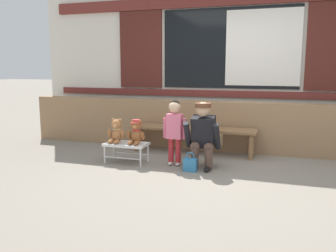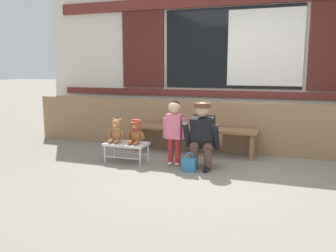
{
  "view_description": "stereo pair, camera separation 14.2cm",
  "coord_description": "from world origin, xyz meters",
  "px_view_note": "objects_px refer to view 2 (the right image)",
  "views": [
    {
      "loc": [
        0.95,
        -4.56,
        1.43
      ],
      "look_at": [
        -0.68,
        0.44,
        0.55
      ],
      "focal_mm": 37.87,
      "sensor_mm": 36.0,
      "label": 1
    },
    {
      "loc": [
        1.08,
        -4.51,
        1.43
      ],
      "look_at": [
        -0.68,
        0.44,
        0.55
      ],
      "focal_mm": 37.87,
      "sensor_mm": 36.0,
      "label": 2
    }
  ],
  "objects_px": {
    "small_display_bench": "(126,145)",
    "adult_crouching": "(203,135)",
    "wooden_bench_long": "(193,131)",
    "handbag_on_ground": "(189,165)",
    "teddy_bear_plain": "(117,131)",
    "teddy_bear_with_hat": "(136,132)",
    "child_standing": "(174,125)"
  },
  "relations": [
    {
      "from": "small_display_bench",
      "to": "adult_crouching",
      "type": "relative_size",
      "value": 0.67
    },
    {
      "from": "small_display_bench",
      "to": "adult_crouching",
      "type": "xyz_separation_m",
      "value": [
        1.16,
        0.09,
        0.21
      ]
    },
    {
      "from": "small_display_bench",
      "to": "adult_crouching",
      "type": "height_order",
      "value": "adult_crouching"
    },
    {
      "from": "wooden_bench_long",
      "to": "handbag_on_ground",
      "type": "distance_m",
      "value": 1.07
    },
    {
      "from": "small_display_bench",
      "to": "handbag_on_ground",
      "type": "xyz_separation_m",
      "value": [
        1.03,
        -0.14,
        -0.17
      ]
    },
    {
      "from": "wooden_bench_long",
      "to": "small_display_bench",
      "type": "distance_m",
      "value": 1.19
    },
    {
      "from": "teddy_bear_plain",
      "to": "teddy_bear_with_hat",
      "type": "distance_m",
      "value": 0.32
    },
    {
      "from": "child_standing",
      "to": "adult_crouching",
      "type": "xyz_separation_m",
      "value": [
        0.43,
        -0.0,
        -0.11
      ]
    },
    {
      "from": "wooden_bench_long",
      "to": "handbag_on_ground",
      "type": "height_order",
      "value": "wooden_bench_long"
    },
    {
      "from": "child_standing",
      "to": "small_display_bench",
      "type": "bearing_deg",
      "value": -172.6
    },
    {
      "from": "child_standing",
      "to": "handbag_on_ground",
      "type": "relative_size",
      "value": 3.52
    },
    {
      "from": "teddy_bear_with_hat",
      "to": "child_standing",
      "type": "bearing_deg",
      "value": 9.24
    },
    {
      "from": "wooden_bench_long",
      "to": "child_standing",
      "type": "height_order",
      "value": "child_standing"
    },
    {
      "from": "teddy_bear_plain",
      "to": "child_standing",
      "type": "distance_m",
      "value": 0.9
    },
    {
      "from": "child_standing",
      "to": "adult_crouching",
      "type": "distance_m",
      "value": 0.45
    },
    {
      "from": "teddy_bear_with_hat",
      "to": "adult_crouching",
      "type": "distance_m",
      "value": 1.01
    },
    {
      "from": "teddy_bear_plain",
      "to": "handbag_on_ground",
      "type": "height_order",
      "value": "teddy_bear_plain"
    },
    {
      "from": "small_display_bench",
      "to": "teddy_bear_plain",
      "type": "distance_m",
      "value": 0.25
    },
    {
      "from": "teddy_bear_plain",
      "to": "handbag_on_ground",
      "type": "bearing_deg",
      "value": -6.84
    },
    {
      "from": "teddy_bear_with_hat",
      "to": "adult_crouching",
      "type": "xyz_separation_m",
      "value": [
        1.0,
        0.09,
        0.01
      ]
    },
    {
      "from": "child_standing",
      "to": "handbag_on_ground",
      "type": "height_order",
      "value": "child_standing"
    },
    {
      "from": "child_standing",
      "to": "handbag_on_ground",
      "type": "bearing_deg",
      "value": -38.23
    },
    {
      "from": "wooden_bench_long",
      "to": "small_display_bench",
      "type": "bearing_deg",
      "value": -132.57
    },
    {
      "from": "teddy_bear_with_hat",
      "to": "handbag_on_ground",
      "type": "height_order",
      "value": "teddy_bear_with_hat"
    },
    {
      "from": "handbag_on_ground",
      "to": "wooden_bench_long",
      "type": "bearing_deg",
      "value": 102.82
    },
    {
      "from": "teddy_bear_plain",
      "to": "small_display_bench",
      "type": "bearing_deg",
      "value": -0.51
    },
    {
      "from": "small_display_bench",
      "to": "child_standing",
      "type": "xyz_separation_m",
      "value": [
        0.73,
        0.09,
        0.33
      ]
    },
    {
      "from": "small_display_bench",
      "to": "handbag_on_ground",
      "type": "relative_size",
      "value": 2.35
    },
    {
      "from": "wooden_bench_long",
      "to": "teddy_bear_plain",
      "type": "height_order",
      "value": "teddy_bear_plain"
    },
    {
      "from": "wooden_bench_long",
      "to": "teddy_bear_with_hat",
      "type": "height_order",
      "value": "teddy_bear_with_hat"
    },
    {
      "from": "adult_crouching",
      "to": "teddy_bear_with_hat",
      "type": "bearing_deg",
      "value": -174.92
    },
    {
      "from": "small_display_bench",
      "to": "teddy_bear_with_hat",
      "type": "distance_m",
      "value": 0.26
    }
  ]
}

